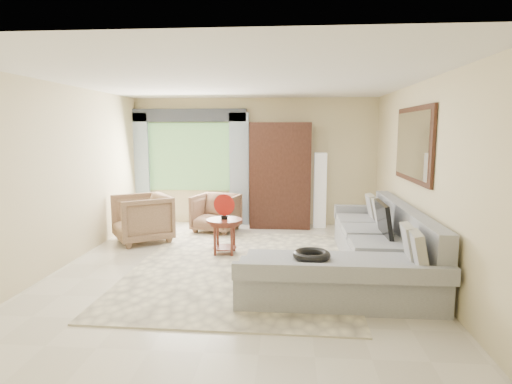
# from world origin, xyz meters

# --- Properties ---
(ground) EXTENTS (6.00, 6.00, 0.00)m
(ground) POSITION_xyz_m (0.00, 0.00, 0.00)
(ground) COLOR silver
(ground) RESTS_ON ground
(area_rug) EXTENTS (3.07, 4.05, 0.02)m
(area_rug) POSITION_xyz_m (0.07, 0.04, 0.01)
(area_rug) COLOR #F2E9C0
(area_rug) RESTS_ON ground
(sectional_sofa) EXTENTS (2.30, 3.46, 0.90)m
(sectional_sofa) POSITION_xyz_m (1.78, -0.18, 0.28)
(sectional_sofa) COLOR #A2A6AA
(sectional_sofa) RESTS_ON ground
(tv_screen) EXTENTS (0.14, 0.74, 0.48)m
(tv_screen) POSITION_xyz_m (2.05, 0.12, 0.72)
(tv_screen) COLOR black
(tv_screen) RESTS_ON sectional_sofa
(garden_hose) EXTENTS (0.43, 0.43, 0.09)m
(garden_hose) POSITION_xyz_m (1.00, -1.10, 0.55)
(garden_hose) COLOR black
(garden_hose) RESTS_ON sectional_sofa
(coffee_table) EXTENTS (0.57, 0.57, 0.57)m
(coffee_table) POSITION_xyz_m (-0.27, 0.66, 0.30)
(coffee_table) COLOR #512515
(coffee_table) RESTS_ON ground
(red_disc) EXTENTS (0.34, 0.10, 0.34)m
(red_disc) POSITION_xyz_m (-0.27, 0.66, 0.80)
(red_disc) COLOR #9E170F
(red_disc) RESTS_ON coffee_table
(armchair_left) EXTENTS (1.26, 1.26, 0.84)m
(armchair_left) POSITION_xyz_m (-1.83, 1.33, 0.42)
(armchair_left) COLOR #91684F
(armchair_left) RESTS_ON ground
(armchair_right) EXTENTS (0.96, 0.98, 0.73)m
(armchair_right) POSITION_xyz_m (-0.67, 2.19, 0.36)
(armchair_right) COLOR #8C614C
(armchair_right) RESTS_ON ground
(potted_plant) EXTENTS (0.61, 0.55, 0.59)m
(potted_plant) POSITION_xyz_m (-2.26, 2.41, 0.30)
(potted_plant) COLOR #999999
(potted_plant) RESTS_ON ground
(armoire) EXTENTS (1.20, 0.55, 2.10)m
(armoire) POSITION_xyz_m (0.55, 2.72, 1.05)
(armoire) COLOR black
(armoire) RESTS_ON ground
(floor_lamp) EXTENTS (0.24, 0.24, 1.50)m
(floor_lamp) POSITION_xyz_m (1.35, 2.78, 0.75)
(floor_lamp) COLOR silver
(floor_lamp) RESTS_ON ground
(window) EXTENTS (1.80, 0.04, 1.40)m
(window) POSITION_xyz_m (-1.35, 2.97, 1.40)
(window) COLOR #669E59
(window) RESTS_ON wall_back
(curtain_left) EXTENTS (0.40, 0.08, 2.30)m
(curtain_left) POSITION_xyz_m (-2.40, 2.88, 1.15)
(curtain_left) COLOR #9EB7CC
(curtain_left) RESTS_ON ground
(curtain_right) EXTENTS (0.40, 0.08, 2.30)m
(curtain_right) POSITION_xyz_m (-0.30, 2.88, 1.15)
(curtain_right) COLOR #9EB7CC
(curtain_right) RESTS_ON ground
(valance) EXTENTS (2.40, 0.12, 0.26)m
(valance) POSITION_xyz_m (-1.35, 2.90, 2.25)
(valance) COLOR #1E232D
(valance) RESTS_ON wall_back
(wall_mirror) EXTENTS (0.05, 1.70, 1.05)m
(wall_mirror) POSITION_xyz_m (2.46, 0.35, 1.75)
(wall_mirror) COLOR black
(wall_mirror) RESTS_ON wall_right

